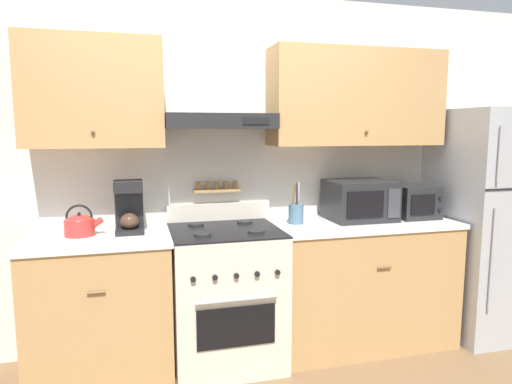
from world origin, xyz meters
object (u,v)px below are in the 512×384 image
tea_kettle (80,225)px  utensil_crock (296,213)px  microwave (360,200)px  stove_range (226,295)px  coffee_maker (129,206)px  refrigerator (485,222)px  toaster_oven (413,201)px

tea_kettle → utensil_crock: size_ratio=0.81×
tea_kettle → microwave: bearing=0.5°
stove_range → coffee_maker: 0.88m
refrigerator → utensil_crock: 1.55m
microwave → refrigerator: bearing=-5.8°
utensil_crock → toaster_oven: 0.94m
toaster_oven → coffee_maker: bearing=179.2°
microwave → coffee_maker: bearing=179.7°
refrigerator → toaster_oven: 0.63m
refrigerator → tea_kettle: size_ratio=7.31×
tea_kettle → refrigerator: bearing=-1.7°
refrigerator → coffee_maker: 2.69m
utensil_crock → coffee_maker: bearing=178.6°
coffee_maker → microwave: (1.64, -0.01, -0.02)m
stove_range → toaster_oven: 1.58m
toaster_oven → microwave: bearing=177.4°
refrigerator → utensil_crock: (-1.54, 0.09, 0.13)m
tea_kettle → microwave: (1.95, 0.02, 0.08)m
tea_kettle → utensil_crock: 1.44m
stove_range → tea_kettle: bearing=176.4°
tea_kettle → utensil_crock: utensil_crock is taller
utensil_crock → tea_kettle: bearing=-180.0°
tea_kettle → toaster_oven: bearing=-0.0°
refrigerator → coffee_maker: size_ratio=5.14×
stove_range → refrigerator: bearing=-0.8°
microwave → toaster_oven: 0.44m
coffee_maker → stove_range: bearing=-7.9°
coffee_maker → utensil_crock: coffee_maker is taller
microwave → stove_range: bearing=-175.8°
stove_range → tea_kettle: (-0.92, 0.06, 0.53)m
stove_range → coffee_maker: size_ratio=3.11×
tea_kettle → toaster_oven: (2.38, -0.00, 0.05)m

